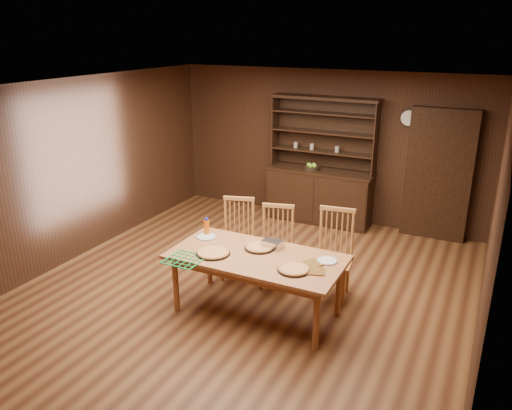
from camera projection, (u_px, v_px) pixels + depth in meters
The scene contains 20 objects.
floor at pixel (248, 289), 6.55m from camera, with size 6.00×6.00×0.00m, color brown.
room_shell at pixel (247, 173), 6.03m from camera, with size 6.00×6.00×6.00m.
china_hutch at pixel (320, 189), 8.68m from camera, with size 1.84×0.52×2.17m.
doorway at pixel (438, 175), 7.86m from camera, with size 1.00×0.18×2.10m, color black.
wall_clock at pixel (409, 118), 7.85m from camera, with size 0.30×0.05×0.30m.
dining_table at pixel (257, 261), 5.78m from camera, with size 2.01×1.01×0.75m.
chair_left at pixel (238, 235), 6.79m from camera, with size 0.55×0.54×1.09m.
chair_center at pixel (277, 243), 6.54m from camera, with size 0.54×0.52×1.08m.
chair_right at pixel (334, 250), 6.25m from camera, with size 0.52×0.50×1.14m.
pizza_left at pixel (213, 253), 5.79m from camera, with size 0.40×0.40×0.04m.
pizza_right at pixel (294, 269), 5.40m from camera, with size 0.36×0.36×0.04m.
pizza_center at pixel (259, 247), 5.94m from camera, with size 0.36×0.36×0.04m.
cooling_rack at pixel (185, 259), 5.65m from camera, with size 0.39×0.39×0.02m, color #0DB350, non-canonical shape.
plate_left at pixel (206, 237), 6.26m from camera, with size 0.25×0.25×0.02m.
plate_right at pixel (327, 261), 5.61m from camera, with size 0.23×0.23×0.02m.
foil_dish at pixel (273, 244), 5.96m from camera, with size 0.23×0.17×0.09m, color silver.
juice_bottle at pixel (207, 227), 6.31m from camera, with size 0.07×0.07×0.23m.
pot_holder_a at pixel (315, 271), 5.37m from camera, with size 0.20×0.20×0.01m, color #AB1713.
pot_holder_b at pixel (313, 264), 5.54m from camera, with size 0.20×0.20×0.01m, color #AB1713.
fruit_bowl at pixel (312, 167), 8.56m from camera, with size 0.28×0.28×0.12m.
Camera 1 is at (2.68, -5.16, 3.22)m, focal length 35.00 mm.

